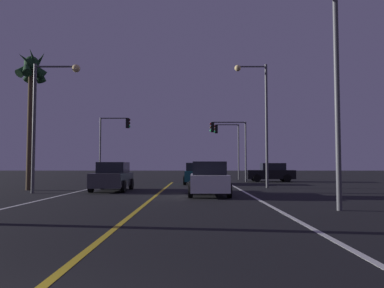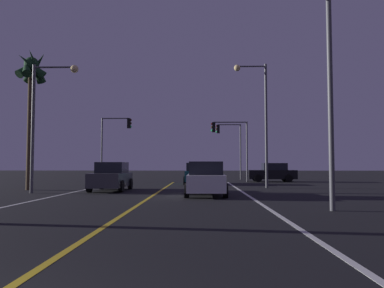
{
  "view_description": "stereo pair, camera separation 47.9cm",
  "coord_description": "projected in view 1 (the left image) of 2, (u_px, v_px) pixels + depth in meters",
  "views": [
    {
      "loc": [
        1.92,
        -2.59,
        1.54
      ],
      "look_at": [
        1.76,
        25.58,
        3.08
      ],
      "focal_mm": 35.68,
      "sensor_mm": 36.0,
      "label": 1
    },
    {
      "loc": [
        2.4,
        -2.59,
        1.54
      ],
      "look_at": [
        1.76,
        25.58,
        3.08
      ],
      "focal_mm": 35.68,
      "sensor_mm": 36.0,
      "label": 2
    }
  ],
  "objects": [
    {
      "name": "lane_edge_left",
      "position": [
        26.0,
        204.0,
        15.13
      ],
      "size": [
        0.16,
        37.22,
        0.01
      ],
      "primitive_type": "cube",
      "color": "silver",
      "rests_on": "ground"
    },
    {
      "name": "car_crossing_side",
      "position": [
        271.0,
        173.0,
        34.88
      ],
      "size": [
        4.3,
        2.02,
        1.7
      ],
      "rotation": [
        0.0,
        0.0,
        3.14
      ],
      "color": "black",
      "rests_on": "ground"
    },
    {
      "name": "car_oncoming",
      "position": [
        113.0,
        177.0,
        22.62
      ],
      "size": [
        2.02,
        4.3,
        1.7
      ],
      "rotation": [
        0.0,
        0.0,
        -1.57
      ],
      "color": "black",
      "rests_on": "ground"
    },
    {
      "name": "traffic_light_near_right",
      "position": [
        228.0,
        137.0,
        34.37
      ],
      "size": [
        3.3,
        0.36,
        5.44
      ],
      "rotation": [
        0.0,
        0.0,
        3.14
      ],
      "color": "#4C4C51",
      "rests_on": "ground"
    },
    {
      "name": "lane_edge_right",
      "position": [
        266.0,
        204.0,
        15.07
      ],
      "size": [
        0.16,
        37.22,
        0.01
      ],
      "primitive_type": "cube",
      "color": "silver",
      "rests_on": "ground"
    },
    {
      "name": "car_ahead_far",
      "position": [
        196.0,
        174.0,
        30.46
      ],
      "size": [
        2.02,
        4.3,
        1.7
      ],
      "rotation": [
        0.0,
        0.0,
        1.57
      ],
      "color": "black",
      "rests_on": "ground"
    },
    {
      "name": "traffic_light_far_right",
      "position": [
        227.0,
        139.0,
        39.87
      ],
      "size": [
        2.64,
        0.36,
        5.79
      ],
      "rotation": [
        0.0,
        0.0,
        3.14
      ],
      "color": "#4C4C51",
      "rests_on": "ground"
    },
    {
      "name": "street_lamp_right_far",
      "position": [
        259.0,
        109.0,
        25.82
      ],
      "size": [
        2.24,
        0.44,
        8.39
      ],
      "rotation": [
        0.0,
        0.0,
        3.14
      ],
      "color": "#4C4C51",
      "rests_on": "ground"
    },
    {
      "name": "palm_tree_left_mid",
      "position": [
        32.0,
        78.0,
        23.5
      ],
      "size": [
        2.04,
        2.03,
        8.7
      ],
      "color": "#473826",
      "rests_on": "ground"
    },
    {
      "name": "traffic_light_near_left",
      "position": [
        114.0,
        135.0,
        34.44
      ],
      "size": [
        2.79,
        0.36,
        5.81
      ],
      "color": "#4C4C51",
      "rests_on": "ground"
    },
    {
      "name": "street_lamp_left_mid",
      "position": [
        46.0,
        109.0,
        20.83
      ],
      "size": [
        2.56,
        0.44,
        7.09
      ],
      "color": "#4C4C51",
      "rests_on": "ground"
    },
    {
      "name": "car_lead_same_lane",
      "position": [
        209.0,
        179.0,
        19.03
      ],
      "size": [
        2.02,
        4.3,
        1.7
      ],
      "rotation": [
        0.0,
        0.0,
        1.57
      ],
      "color": "black",
      "rests_on": "ground"
    },
    {
      "name": "lane_center_divider",
      "position": [
        146.0,
        204.0,
        15.1
      ],
      "size": [
        0.16,
        37.22,
        0.01
      ],
      "primitive_type": "cube",
      "color": "gold",
      "rests_on": "ground"
    },
    {
      "name": "street_lamp_right_near",
      "position": [
        325.0,
        64.0,
        13.11
      ],
      "size": [
        1.85,
        0.44,
        7.91
      ],
      "rotation": [
        0.0,
        0.0,
        3.14
      ],
      "color": "#4C4C51",
      "rests_on": "ground"
    }
  ]
}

